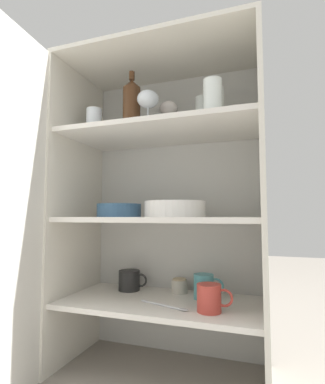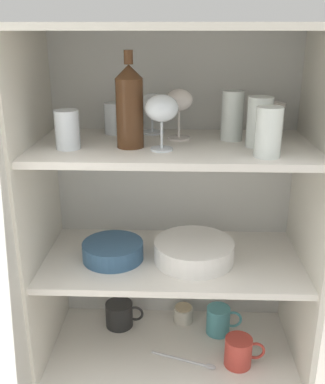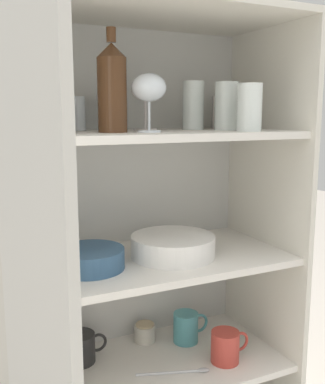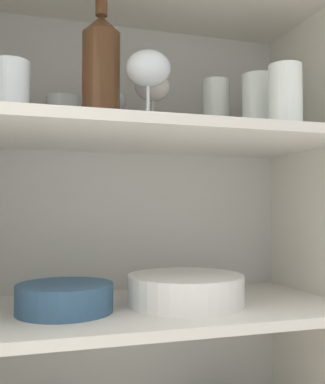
{
  "view_description": "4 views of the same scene",
  "coord_description": "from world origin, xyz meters",
  "views": [
    {
      "loc": [
        0.41,
        -0.97,
        0.62
      ],
      "look_at": [
        -0.01,
        0.25,
        0.73
      ],
      "focal_mm": 28.0,
      "sensor_mm": 36.0,
      "label": 1
    },
    {
      "loc": [
        0.02,
        -1.05,
        1.29
      ],
      "look_at": [
        -0.03,
        0.22,
        0.83
      ],
      "focal_mm": 42.0,
      "sensor_mm": 36.0,
      "label": 2
    },
    {
      "loc": [
        -0.5,
        -0.95,
        1.03
      ],
      "look_at": [
        0.04,
        0.2,
        0.81
      ],
      "focal_mm": 42.0,
      "sensor_mm": 36.0,
      "label": 3
    },
    {
      "loc": [
        -0.26,
        -0.72,
        0.81
      ],
      "look_at": [
        0.03,
        0.23,
        0.86
      ],
      "focal_mm": 42.0,
      "sensor_mm": 36.0,
      "label": 4
    }
  ],
  "objects": [
    {
      "name": "coffee_mug_extra_1",
      "position": [
        -0.19,
        0.3,
        0.33
      ],
      "size": [
        0.14,
        0.1,
        0.09
      ],
      "color": "black",
      "rests_on": "shelf_board_lower"
    },
    {
      "name": "wine_glass_2",
      "position": [
        -0.07,
        0.33,
        1.07
      ],
      "size": [
        0.07,
        0.07,
        0.13
      ],
      "color": "white",
      "rests_on": "shelf_board_upper"
    },
    {
      "name": "mixing_bowl_large",
      "position": [
        -0.18,
        0.18,
        0.65
      ],
      "size": [
        0.19,
        0.19,
        0.06
      ],
      "color": "#33567A",
      "rests_on": "shelf_board_middle"
    },
    {
      "name": "wine_glass_0",
      "position": [
        0.01,
        0.26,
        1.09
      ],
      "size": [
        0.08,
        0.08,
        0.15
      ],
      "color": "silver",
      "rests_on": "shelf_board_upper"
    },
    {
      "name": "coffee_mug_extra_2",
      "position": [
        0.16,
        0.27,
        0.33
      ],
      "size": [
        0.12,
        0.08,
        0.1
      ],
      "color": "teal",
      "rests_on": "shelf_board_lower"
    },
    {
      "name": "tumbler_glass_3",
      "position": [
        -0.29,
        0.13,
        1.03
      ],
      "size": [
        0.07,
        0.07,
        0.11
      ],
      "color": "white",
      "rests_on": "shelf_board_upper"
    },
    {
      "name": "plate_stack_white",
      "position": [
        0.07,
        0.18,
        0.65
      ],
      "size": [
        0.25,
        0.25,
        0.06
      ],
      "color": "white",
      "rests_on": "shelf_board_middle"
    },
    {
      "name": "tumbler_glass_2",
      "position": [
        0.17,
        0.26,
        1.05
      ],
      "size": [
        0.06,
        0.06,
        0.14
      ],
      "color": "white",
      "rests_on": "shelf_board_upper"
    },
    {
      "name": "serving_spoon",
      "position": [
        0.06,
        0.12,
        0.29
      ],
      "size": [
        0.21,
        0.08,
        0.01
      ],
      "color": "silver",
      "rests_on": "shelf_board_lower"
    },
    {
      "name": "shelf_board_upper",
      "position": [
        0.0,
        0.2,
        0.97
      ],
      "size": [
        0.8,
        0.4,
        0.02
      ],
      "primitive_type": "cube",
      "color": "silver"
    },
    {
      "name": "coffee_mug_primary",
      "position": [
        0.21,
        0.11,
        0.33
      ],
      "size": [
        0.13,
        0.09,
        0.1
      ],
      "color": "#BC3D33",
      "rests_on": "shelf_board_lower"
    },
    {
      "name": "cupboard_side_left",
      "position": [
        -0.41,
        0.2,
        0.64
      ],
      "size": [
        0.02,
        0.43,
        1.29
      ],
      "primitive_type": "cube",
      "color": "silver",
      "rests_on": "ground_plane"
    },
    {
      "name": "cupboard_back_panel",
      "position": [
        0.0,
        0.41,
        0.64
      ],
      "size": [
        0.83,
        0.02,
        1.29
      ],
      "primitive_type": "cube",
      "color": "silver",
      "rests_on": "ground_plane"
    },
    {
      "name": "wine_bottle",
      "position": [
        -0.12,
        0.16,
        1.1
      ],
      "size": [
        0.08,
        0.08,
        0.26
      ],
      "color": "#4C2D19",
      "rests_on": "shelf_board_upper"
    },
    {
      "name": "tumbler_glass_4",
      "position": [
        0.24,
        0.17,
        1.05
      ],
      "size": [
        0.07,
        0.07,
        0.14
      ],
      "color": "white",
      "rests_on": "shelf_board_upper"
    },
    {
      "name": "tumbler_glass_0",
      "position": [
        0.24,
        0.07,
        1.05
      ],
      "size": [
        0.07,
        0.07,
        0.13
      ],
      "color": "white",
      "rests_on": "shelf_board_upper"
    },
    {
      "name": "shelf_board_lower",
      "position": [
        0.0,
        0.2,
        0.27
      ],
      "size": [
        0.8,
        0.4,
        0.02
      ],
      "primitive_type": "cube",
      "color": "silver"
    },
    {
      "name": "tumbler_glass_5",
      "position": [
        -0.18,
        0.33,
        1.03
      ],
      "size": [
        0.07,
        0.07,
        0.1
      ],
      "color": "white",
      "rests_on": "shelf_board_upper"
    },
    {
      "name": "tumbler_glass_1",
      "position": [
        0.3,
        0.3,
        1.03
      ],
      "size": [
        0.06,
        0.06,
        0.1
      ],
      "color": "silver",
      "rests_on": "shelf_board_upper"
    },
    {
      "name": "cupboard_side_right",
      "position": [
        0.41,
        0.2,
        0.64
      ],
      "size": [
        0.02,
        0.43,
        1.29
      ],
      "primitive_type": "cube",
      "color": "silver",
      "rests_on": "ground_plane"
    },
    {
      "name": "shelf_board_middle",
      "position": [
        0.0,
        0.2,
        0.61
      ],
      "size": [
        0.8,
        0.4,
        0.02
      ],
      "primitive_type": "cube",
      "color": "silver"
    },
    {
      "name": "storage_jar",
      "position": [
        0.04,
        0.33,
        0.31
      ],
      "size": [
        0.07,
        0.07,
        0.06
      ],
      "color": "beige",
      "rests_on": "shelf_board_lower"
    },
    {
      "name": "wine_glass_1",
      "position": [
        -0.03,
        0.13,
        1.09
      ],
      "size": [
        0.09,
        0.09,
        0.15
      ],
      "color": "white",
      "rests_on": "shelf_board_upper"
    },
    {
      "name": "cupboard_top_panel",
      "position": [
        0.0,
        0.2,
        1.3
      ],
      "size": [
        0.83,
        0.43,
        0.02
      ],
      "primitive_type": "cube",
      "color": "silver",
      "rests_on": "cupboard_side_left"
    }
  ]
}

